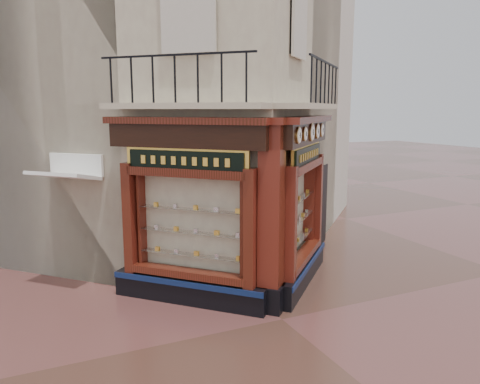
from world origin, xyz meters
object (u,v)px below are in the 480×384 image
clock_a (298,135)px  clock_c (312,132)px  awning (71,288)px  clock_b (305,134)px  clock_d (317,131)px  clock_e (322,130)px  signboard_left (185,161)px  corner_pilaster (271,219)px  signboard_right (307,155)px

clock_a → clock_c: 1.28m
awning → clock_b: bearing=-164.1°
clock_d → clock_e: 0.57m
clock_a → clock_d: clock_d is taller
clock_d → signboard_left: 3.45m
clock_e → awning: (-6.03, 1.25, -3.62)m
signboard_left → clock_c: bearing=-137.5°
clock_b → corner_pilaster: bearing=156.2°
corner_pilaster → signboard_right: (1.46, 1.01, 1.15)m
clock_a → signboard_right: bearing=4.7°
awning → signboard_left: signboard_left is taller
corner_pilaster → clock_d: bearing=-10.5°
clock_c → signboard_left: clock_c is taller
corner_pilaster → awning: 5.13m
clock_e → signboard_left: bearing=145.7°
clock_c → clock_d: 0.63m
signboard_left → clock_a: bearing=-161.8°
clock_a → awning: bearing=99.9°
clock_a → signboard_left: 2.35m
clock_d → clock_e: bearing=0.0°
clock_b → awning: 6.46m
clock_c → clock_e: size_ratio=1.21×
clock_b → clock_e: 1.91m
clock_c → awning: bearing=112.9°
clock_b → awning: clock_b is taller
clock_b → awning: (-4.68, 2.60, -3.62)m
clock_e → signboard_right: (-0.88, -0.72, -0.52)m
awning → signboard_left: size_ratio=0.73×
clock_d → signboard_right: bearing=168.7°
clock_d → signboard_right: 0.77m
corner_pilaster → signboard_left: bearing=100.2°
clock_c → corner_pilaster: bearing=165.7°
clock_c → signboard_left: (-2.95, 0.13, -0.52)m
corner_pilaster → clock_d: corner_pilaster is taller
corner_pilaster → clock_b: (0.99, 0.38, 1.67)m
clock_a → clock_e: size_ratio=1.03×
corner_pilaster → signboard_left: corner_pilaster is taller
signboard_left → signboard_right: signboard_left is taller
clock_d → signboard_left: (-3.39, -0.31, -0.52)m
clock_a → signboard_right: (0.88, 1.03, -0.52)m
signboard_left → awning: bearing=3.5°
clock_a → clock_b: 0.57m
clock_b → signboard_left: clock_b is taller
awning → signboard_right: 6.33m
signboard_left → clock_b: bearing=-149.5°
clock_d → clock_a: bearing=-180.0°
clock_a → awning: 6.36m
clock_e → signboard_left: size_ratio=0.17×
clock_b → clock_c: size_ratio=0.75×
awning → clock_d: bearing=-151.4°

